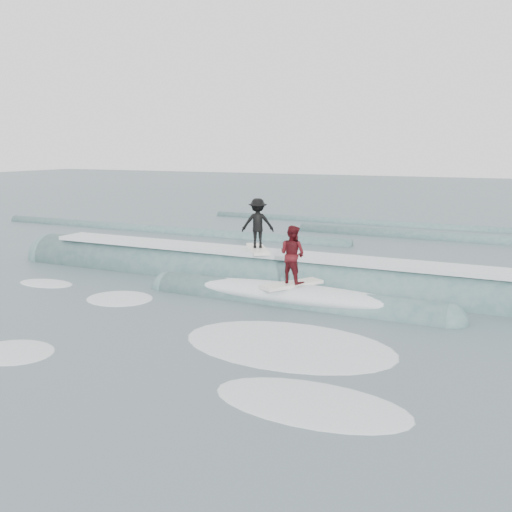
% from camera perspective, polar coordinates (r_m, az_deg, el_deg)
% --- Properties ---
extents(ground, '(160.00, 160.00, 0.00)m').
position_cam_1_polar(ground, '(15.06, -7.99, -7.25)').
color(ground, '#3F585C').
rests_on(ground, ground).
extents(breaking_wave, '(22.11, 3.80, 2.04)m').
position_cam_1_polar(breaking_wave, '(19.48, 1.62, -2.81)').
color(breaking_wave, '#396061').
rests_on(breaking_wave, ground).
extents(surfer_black, '(1.58, 1.96, 1.82)m').
position_cam_1_polar(surfer_black, '(19.76, 0.17, 3.09)').
color(surfer_black, white).
rests_on(surfer_black, ground).
extents(surfer_red, '(1.51, 1.99, 1.84)m').
position_cam_1_polar(surfer_red, '(16.99, 3.65, -0.14)').
color(surfer_red, white).
rests_on(surfer_red, ground).
extents(whitewater, '(13.98, 6.74, 0.10)m').
position_cam_1_polar(whitewater, '(14.02, -4.24, -8.57)').
color(whitewater, white).
rests_on(whitewater, ground).
extents(far_swells, '(39.96, 8.65, 0.80)m').
position_cam_1_polar(far_swells, '(30.99, 10.01, 2.09)').
color(far_swells, '#396061').
rests_on(far_swells, ground).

